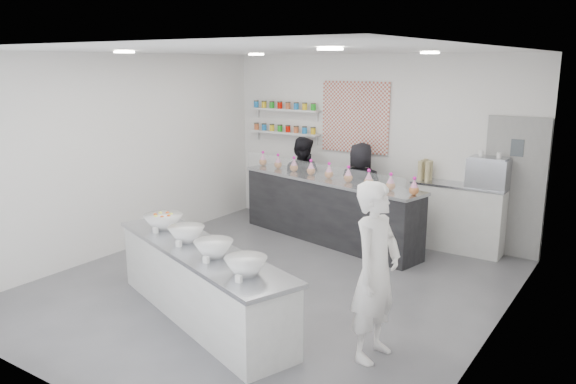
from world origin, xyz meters
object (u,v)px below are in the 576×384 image
Objects in this scene: espresso_ledge at (457,217)px; staff_right at (360,190)px; back_bar at (328,210)px; woman_prep at (376,272)px; staff_left at (302,183)px; espresso_machine at (489,173)px; prep_counter at (201,283)px.

staff_right reaches higher than espresso_ledge.
back_bar is 2.39× the size of espresso_ledge.
espresso_ledge is at bearing 8.92° from woman_prep.
woman_prep reaches higher than staff_left.
woman_prep is at bearing -91.20° from espresso_machine.
prep_counter is at bearing -112.76° from espresso_ledge.
staff_left is 1.02× the size of staff_right.
espresso_ledge is (1.88, 0.70, 0.00)m from back_bar.
prep_counter is at bearing -73.91° from back_bar.
woman_prep is at bearing -84.74° from espresso_ledge.
staff_right reaches higher than back_bar.
woman_prep reaches higher than staff_right.
back_bar is 2.13× the size of staff_right.
staff_left is (-3.02, 3.42, -0.09)m from woman_prep.
staff_right is (-1.92, 3.50, -0.10)m from woman_prep.
espresso_machine is 3.70m from woman_prep.
staff_right is at bearing 178.68° from staff_left.
espresso_ledge is 1.62m from staff_right.
woman_prep is 4.00m from staff_right.
prep_counter is 2.17× the size of espresso_ledge.
prep_counter is at bearing 99.40° from staff_left.
back_bar is 1.89× the size of woman_prep.
espresso_machine is 2.06m from staff_right.
espresso_machine is (2.30, 0.70, 0.75)m from back_bar.
back_bar is at bearing 145.38° from staff_left.
woman_prep is at bearing -40.90° from back_bar.
staff_right is (-2.00, -0.18, -0.48)m from espresso_machine.
espresso_ledge is at bearing 87.34° from prep_counter.
staff_right is at bearing -174.86° from espresso_machine.
woman_prep is at bearing 28.48° from prep_counter.
staff_right is (0.30, 0.52, 0.27)m from back_bar.
espresso_ledge is at bearing 179.87° from staff_left.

